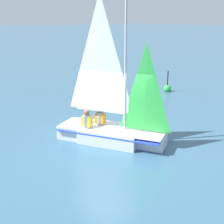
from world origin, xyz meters
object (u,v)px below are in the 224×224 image
sailor_crew (87,124)px  sailor_helm (100,121)px  sailboat_main (111,123)px  buoy_marker (167,88)px

sailor_crew → sailor_helm: bearing=58.0°
sailboat_main → sailor_helm: sailboat_main is taller
sailboat_main → sailor_crew: bearing=-161.5°
sailboat_main → buoy_marker: size_ratio=4.04×
buoy_marker → sailor_helm: bearing=-156.5°
sailor_helm → buoy_marker: (7.53, 3.28, -0.45)m
sailor_crew → buoy_marker: bearing=83.3°
sailor_helm → buoy_marker: bearing=85.0°
sailor_helm → sailboat_main: bearing=-22.1°
sailboat_main → sailor_crew: size_ratio=4.49×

